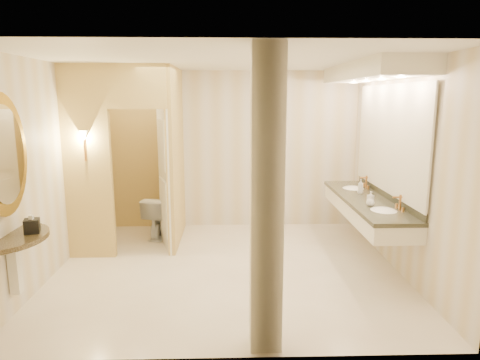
# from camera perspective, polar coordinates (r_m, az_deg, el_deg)

# --- Properties ---
(floor) EXTENTS (4.50, 4.50, 0.00)m
(floor) POSITION_cam_1_polar(r_m,az_deg,el_deg) (5.85, -1.71, -11.71)
(floor) COLOR white
(floor) RESTS_ON ground
(ceiling) EXTENTS (4.50, 4.50, 0.00)m
(ceiling) POSITION_cam_1_polar(r_m,az_deg,el_deg) (5.41, -1.88, 15.69)
(ceiling) COLOR white
(ceiling) RESTS_ON wall_back
(wall_back) EXTENTS (4.50, 0.02, 2.70)m
(wall_back) POSITION_cam_1_polar(r_m,az_deg,el_deg) (7.45, -1.76, 3.99)
(wall_back) COLOR beige
(wall_back) RESTS_ON floor
(wall_front) EXTENTS (4.50, 0.02, 2.70)m
(wall_front) POSITION_cam_1_polar(r_m,az_deg,el_deg) (3.51, -1.86, -3.95)
(wall_front) COLOR beige
(wall_front) RESTS_ON floor
(wall_left) EXTENTS (0.02, 4.00, 2.70)m
(wall_left) POSITION_cam_1_polar(r_m,az_deg,el_deg) (5.92, -24.12, 1.22)
(wall_left) COLOR beige
(wall_left) RESTS_ON floor
(wall_right) EXTENTS (0.02, 4.00, 2.70)m
(wall_right) POSITION_cam_1_polar(r_m,az_deg,el_deg) (5.91, 20.60, 1.46)
(wall_right) COLOR beige
(wall_right) RESTS_ON floor
(toilet_closet) EXTENTS (1.50, 1.55, 2.70)m
(toilet_closet) POSITION_cam_1_polar(r_m,az_deg,el_deg) (6.53, -11.66, 3.09)
(toilet_closet) COLOR #E6C978
(toilet_closet) RESTS_ON floor
(wall_sconce) EXTENTS (0.14, 0.14, 0.42)m
(wall_sconce) POSITION_cam_1_polar(r_m,az_deg,el_deg) (6.16, -20.09, 5.45)
(wall_sconce) COLOR #B47839
(wall_sconce) RESTS_ON toilet_closet
(vanity) EXTENTS (0.75, 2.63, 2.09)m
(vanity) POSITION_cam_1_polar(r_m,az_deg,el_deg) (6.10, 17.19, 4.60)
(vanity) COLOR white
(vanity) RESTS_ON floor
(console_shelf) EXTENTS (0.95, 0.95, 1.92)m
(console_shelf) POSITION_cam_1_polar(r_m,az_deg,el_deg) (4.86, -28.92, -1.27)
(console_shelf) COLOR black
(console_shelf) RESTS_ON floor
(pillar) EXTENTS (0.28, 0.28, 2.70)m
(pillar) POSITION_cam_1_polar(r_m,az_deg,el_deg) (3.72, 3.55, -3.11)
(pillar) COLOR white
(pillar) RESTS_ON floor
(tissue_box) EXTENTS (0.18, 0.18, 0.15)m
(tissue_box) POSITION_cam_1_polar(r_m,az_deg,el_deg) (4.93, -25.99, -5.53)
(tissue_box) COLOR black
(tissue_box) RESTS_ON console_shelf
(toilet) EXTENTS (0.54, 0.75, 0.68)m
(toilet) POSITION_cam_1_polar(r_m,az_deg,el_deg) (7.12, -10.64, -4.82)
(toilet) COLOR white
(toilet) RESTS_ON floor
(soap_bottle_a) EXTENTS (0.09, 0.09, 0.15)m
(soap_bottle_a) POSITION_cam_1_polar(r_m,az_deg,el_deg) (5.95, 17.02, -2.17)
(soap_bottle_a) COLOR beige
(soap_bottle_a) RESTS_ON vanity
(soap_bottle_b) EXTENTS (0.12, 0.12, 0.13)m
(soap_bottle_b) POSITION_cam_1_polar(r_m,az_deg,el_deg) (5.78, 16.99, -2.66)
(soap_bottle_b) COLOR silver
(soap_bottle_b) RESTS_ON vanity
(soap_bottle_c) EXTENTS (0.10, 0.10, 0.21)m
(soap_bottle_c) POSITION_cam_1_polar(r_m,az_deg,el_deg) (6.46, 15.78, -0.81)
(soap_bottle_c) COLOR #C6B28C
(soap_bottle_c) RESTS_ON vanity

